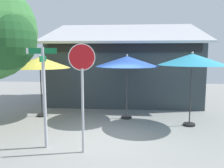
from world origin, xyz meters
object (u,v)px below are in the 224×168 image
stop_sign (82,79)px  patio_umbrella_royal_blue_center (127,62)px  street_sign_post (44,88)px  patio_umbrella_mustard_left (40,63)px  patio_umbrella_teal_right (192,60)px

stop_sign → patio_umbrella_royal_blue_center: stop_sign is taller
street_sign_post → patio_umbrella_royal_blue_center: size_ratio=1.08×
patio_umbrella_mustard_left → street_sign_post: bearing=-66.2°
patio_umbrella_mustard_left → patio_umbrella_royal_blue_center: (3.72, -0.03, 0.06)m
street_sign_post → stop_sign: bearing=-11.4°
street_sign_post → patio_umbrella_mustard_left: size_ratio=1.09×
patio_umbrella_royal_blue_center → stop_sign: bearing=-108.1°
street_sign_post → patio_umbrella_mustard_left: street_sign_post is taller
stop_sign → patio_umbrella_royal_blue_center: (1.13, 3.45, 0.35)m
patio_umbrella_mustard_left → stop_sign: bearing=-53.3°
street_sign_post → patio_umbrella_teal_right: bearing=27.5°
street_sign_post → patio_umbrella_teal_right: size_ratio=1.04×
street_sign_post → patio_umbrella_royal_blue_center: 4.00m
stop_sign → patio_umbrella_teal_right: stop_sign is taller
street_sign_post → stop_sign: stop_sign is taller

